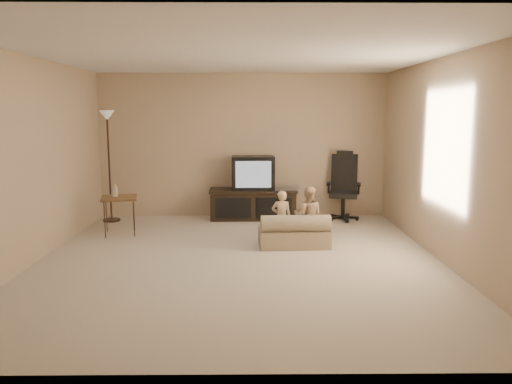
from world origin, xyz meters
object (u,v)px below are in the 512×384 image
office_chair (343,195)px  side_table (119,198)px  tv_stand (253,193)px  toddler_left (281,217)px  toddler_right (308,215)px  floor_lamp (108,141)px  child_sofa (294,233)px

office_chair → side_table: bearing=-151.8°
tv_stand → toddler_left: 1.74m
toddler_right → toddler_left: bearing=6.2°
office_chair → side_table: size_ratio=1.51×
office_chair → floor_lamp: size_ratio=0.63×
side_table → child_sofa: (2.58, -0.76, -0.37)m
child_sofa → toddler_right: 0.33m
child_sofa → toddler_right: toddler_right is taller
side_table → toddler_left: bearing=-13.8°
tv_stand → office_chair: size_ratio=1.31×
floor_lamp → toddler_left: 3.33m
office_chair → side_table: office_chair is taller
toddler_left → office_chair: bearing=-125.5°
child_sofa → toddler_right: bearing=34.3°
tv_stand → child_sofa: bearing=-74.7°
side_table → tv_stand: bearing=28.5°
office_chair → toddler_right: size_ratio=1.44×
floor_lamp → child_sofa: (2.97, -1.69, -1.17)m
floor_lamp → toddler_left: size_ratio=2.46×
tv_stand → toddler_left: size_ratio=2.03×
office_chair → floor_lamp: floor_lamp is taller
floor_lamp → toddler_right: bearing=-25.8°
tv_stand → child_sofa: 1.96m
floor_lamp → side_table: bearing=-67.5°
office_chair → toddler_right: (-0.80, -1.64, -0.01)m
side_table → toddler_right: 2.85m
tv_stand → side_table: (-2.03, -1.10, 0.10)m
office_chair → tv_stand: bearing=-170.5°
toddler_left → floor_lamp: bearing=-28.3°
side_table → child_sofa: side_table is taller
tv_stand → floor_lamp: (-2.42, -0.17, 0.90)m
side_table → toddler_left: size_ratio=1.02×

